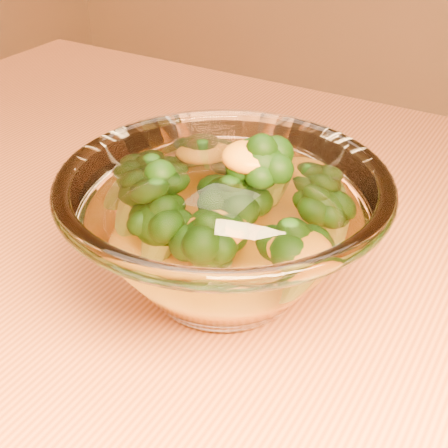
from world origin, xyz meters
name	(u,v)px	position (x,y,z in m)	size (l,w,h in m)	color
table	(268,372)	(0.00, 0.00, 0.65)	(1.20, 0.80, 0.75)	#B76637
glass_bowl	(224,230)	(-0.03, -0.03, 0.80)	(0.23, 0.23, 0.10)	white
cheese_sauce	(224,255)	(-0.03, -0.03, 0.78)	(0.12, 0.12, 0.03)	gold
broccoli_heap	(223,205)	(-0.03, -0.02, 0.82)	(0.17, 0.14, 0.09)	black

